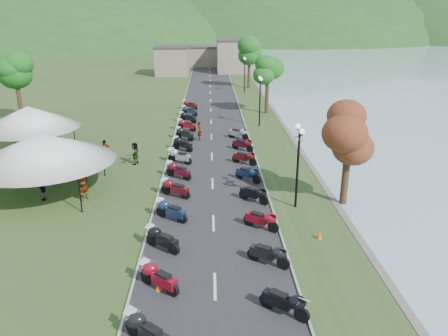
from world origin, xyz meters
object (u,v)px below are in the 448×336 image
object	(u,v)px
pedestrian_a	(85,199)
pedestrian_c	(43,200)
pedestrian_b	(80,169)
vendor_tent_main	(44,164)

from	to	relation	value
pedestrian_a	pedestrian_c	size ratio (longest dim) A/B	1.11
pedestrian_a	pedestrian_b	bearing A→B (deg)	60.15
vendor_tent_main	pedestrian_b	xyz separation A→B (m)	(0.80, 4.69, -2.00)
pedestrian_b	pedestrian_c	bearing A→B (deg)	63.78
pedestrian_a	pedestrian_c	distance (m)	2.58
pedestrian_b	pedestrian_c	xyz separation A→B (m)	(-0.69, -5.88, 0.00)
pedestrian_a	vendor_tent_main	bearing A→B (deg)	108.91
vendor_tent_main	pedestrian_a	bearing A→B (deg)	-23.34
pedestrian_b	pedestrian_a	bearing A→B (deg)	88.35
pedestrian_b	pedestrian_c	size ratio (longest dim) A/B	1.03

